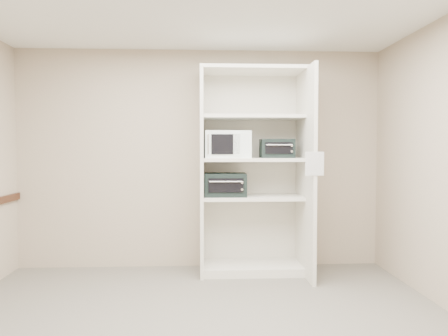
{
  "coord_description": "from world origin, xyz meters",
  "views": [
    {
      "loc": [
        0.03,
        -3.46,
        1.48
      ],
      "look_at": [
        0.26,
        1.31,
        1.27
      ],
      "focal_mm": 35.0,
      "sensor_mm": 36.0,
      "label": 1
    }
  ],
  "objects_px": {
    "shelving_unit": "(256,178)",
    "toaster_oven_upper": "(277,148)",
    "toaster_oven_lower": "(225,185)",
    "microwave": "(227,144)"
  },
  "relations": [
    {
      "from": "shelving_unit",
      "to": "toaster_oven_upper",
      "type": "relative_size",
      "value": 6.27
    },
    {
      "from": "shelving_unit",
      "to": "toaster_oven_lower",
      "type": "distance_m",
      "value": 0.38
    },
    {
      "from": "shelving_unit",
      "to": "toaster_oven_lower",
      "type": "bearing_deg",
      "value": -173.42
    },
    {
      "from": "toaster_oven_upper",
      "to": "toaster_oven_lower",
      "type": "bearing_deg",
      "value": -179.07
    },
    {
      "from": "toaster_oven_lower",
      "to": "microwave",
      "type": "bearing_deg",
      "value": 54.56
    },
    {
      "from": "microwave",
      "to": "shelving_unit",
      "type": "bearing_deg",
      "value": 0.04
    },
    {
      "from": "toaster_oven_upper",
      "to": "toaster_oven_lower",
      "type": "relative_size",
      "value": 0.79
    },
    {
      "from": "shelving_unit",
      "to": "toaster_oven_lower",
      "type": "relative_size",
      "value": 4.98
    },
    {
      "from": "microwave",
      "to": "toaster_oven_upper",
      "type": "bearing_deg",
      "value": -4.14
    },
    {
      "from": "shelving_unit",
      "to": "toaster_oven_upper",
      "type": "bearing_deg",
      "value": -8.76
    }
  ]
}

